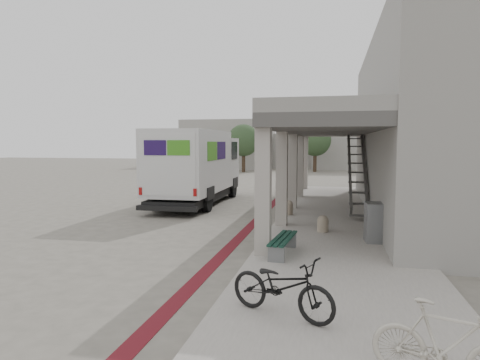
% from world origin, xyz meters
% --- Properties ---
extents(ground, '(120.00, 120.00, 0.00)m').
position_xyz_m(ground, '(0.00, 0.00, 0.00)').
color(ground, '#656056').
rests_on(ground, ground).
extents(bike_lane_stripe, '(0.35, 40.00, 0.01)m').
position_xyz_m(bike_lane_stripe, '(1.00, 2.00, 0.01)').
color(bike_lane_stripe, maroon).
rests_on(bike_lane_stripe, ground).
extents(sidewalk, '(4.40, 28.00, 0.12)m').
position_xyz_m(sidewalk, '(4.00, 0.00, 0.06)').
color(sidewalk, gray).
rests_on(sidewalk, ground).
extents(transit_building, '(7.60, 17.00, 7.00)m').
position_xyz_m(transit_building, '(6.83, 4.50, 3.40)').
color(transit_building, gray).
rests_on(transit_building, ground).
extents(distant_backdrop, '(28.00, 10.00, 6.50)m').
position_xyz_m(distant_backdrop, '(-2.84, 35.89, 2.70)').
color(distant_backdrop, '#999691').
rests_on(distant_backdrop, ground).
extents(tree_left, '(3.20, 3.20, 4.80)m').
position_xyz_m(tree_left, '(-5.00, 28.00, 3.18)').
color(tree_left, '#38281C').
rests_on(tree_left, ground).
extents(tree_mid, '(3.20, 3.20, 4.80)m').
position_xyz_m(tree_mid, '(2.00, 30.00, 3.18)').
color(tree_mid, '#38281C').
rests_on(tree_mid, ground).
extents(tree_right, '(3.20, 3.20, 4.80)m').
position_xyz_m(tree_right, '(10.00, 29.00, 3.18)').
color(tree_right, '#38281C').
rests_on(tree_right, ground).
extents(fedex_truck, '(2.69, 8.28, 3.52)m').
position_xyz_m(fedex_truck, '(-2.60, 5.50, 1.87)').
color(fedex_truck, black).
rests_on(fedex_truck, ground).
extents(bench, '(0.58, 1.89, 0.44)m').
position_xyz_m(bench, '(2.60, -3.40, 0.43)').
color(bench, slate).
rests_on(bench, sidewalk).
extents(bollard_near, '(0.35, 0.35, 0.53)m').
position_xyz_m(bollard_near, '(3.53, -0.36, 0.38)').
color(bollard_near, gray).
rests_on(bollard_near, sidewalk).
extents(bollard_far, '(0.39, 0.39, 0.58)m').
position_xyz_m(bollard_far, '(2.10, 2.66, 0.41)').
color(bollard_far, tan).
rests_on(bollard_far, sidewalk).
extents(utility_cabinet, '(0.55, 0.71, 1.13)m').
position_xyz_m(utility_cabinet, '(5.00, -1.47, 0.68)').
color(utility_cabinet, slate).
rests_on(utility_cabinet, sidewalk).
extents(bicycle_black, '(2.01, 1.37, 1.00)m').
position_xyz_m(bicycle_black, '(3.03, -7.30, 0.62)').
color(bicycle_black, black).
rests_on(bicycle_black, sidewalk).
extents(bicycle_cream, '(1.75, 1.02, 1.01)m').
position_xyz_m(bicycle_cream, '(5.13, -8.94, 0.63)').
color(bicycle_cream, '#BAB3A3').
rests_on(bicycle_cream, sidewalk).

